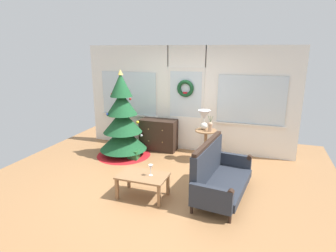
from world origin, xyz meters
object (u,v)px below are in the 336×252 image
table_lamp (204,117)px  side_table (206,139)px  christmas_tree (123,125)px  settee_sofa (217,175)px  flower_vase (210,126)px  wine_glass (151,168)px  coffee_table (143,178)px  gift_box (134,155)px  dresser_cabinet (159,135)px

table_lamp → side_table: bearing=-33.7°
christmas_tree → settee_sofa: christmas_tree is taller
flower_vase → wine_glass: size_ratio=1.79×
christmas_tree → table_lamp: (1.86, 0.32, 0.27)m
wine_glass → christmas_tree: bearing=129.8°
coffee_table → christmas_tree: bearing=126.4°
wine_glass → gift_box: size_ratio=0.85×
flower_vase → table_lamp: bearing=148.0°
christmas_tree → dresser_cabinet: (0.66, 0.62, -0.35)m
christmas_tree → coffee_table: 2.12m
christmas_tree → dresser_cabinet: bearing=43.1°
dresser_cabinet → gift_box: 0.91m
settee_sofa → side_table: (-0.51, 1.48, 0.14)m
flower_vase → gift_box: bearing=-166.5°
dresser_cabinet → flower_vase: size_ratio=2.57×
flower_vase → dresser_cabinet: bearing=163.4°
dresser_cabinet → side_table: size_ratio=1.25×
christmas_tree → side_table: christmas_tree is taller
dresser_cabinet → gift_box: bearing=-110.9°
table_lamp → flower_vase: (0.16, -0.10, -0.17)m
dresser_cabinet → coffee_table: (0.57, -2.30, -0.05)m
settee_sofa → wine_glass: settee_sofa is taller
side_table → wine_glass: side_table is taller
christmas_tree → side_table: bearing=8.1°
coffee_table → wine_glass: bearing=13.3°
table_lamp → wine_glass: table_lamp is taller
settee_sofa → flower_vase: 1.55m
coffee_table → gift_box: size_ratio=3.70×
table_lamp → coffee_table: (-0.63, -1.99, -0.66)m
table_lamp → gift_box: (-1.51, -0.50, -0.89)m
flower_vase → gift_box: (-1.67, -0.40, -0.73)m
flower_vase → christmas_tree: bearing=-173.9°
dresser_cabinet → table_lamp: (1.20, -0.30, 0.62)m
settee_sofa → gift_box: settee_sofa is taller
dresser_cabinet → settee_sofa: size_ratio=0.55×
coffee_table → wine_glass: size_ratio=4.33×
dresser_cabinet → coffee_table: bearing=-76.0°
settee_sofa → side_table: settee_sofa is taller
christmas_tree → coffee_table: (1.23, -1.68, -0.39)m
wine_glass → gift_box: bearing=124.8°
settee_sofa → table_lamp: table_lamp is taller
wine_glass → table_lamp: bearing=75.9°
coffee_table → flower_vase: bearing=67.4°
coffee_table → side_table: bearing=70.6°
wine_glass → gift_box: (-1.01, 1.46, -0.43)m
dresser_cabinet → gift_box: dresser_cabinet is taller
settee_sofa → side_table: 1.57m
settee_sofa → table_lamp: 1.74m
settee_sofa → side_table: bearing=108.9°
side_table → flower_vase: (0.10, -0.06, 0.33)m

